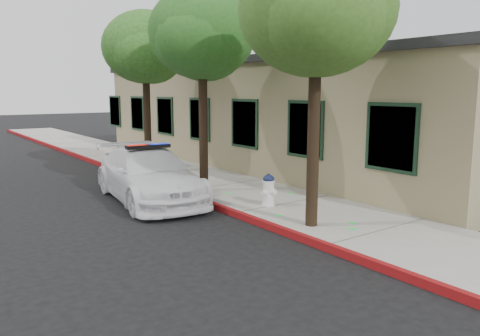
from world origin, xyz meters
name	(u,v)px	position (x,y,z in m)	size (l,w,h in m)	color
ground	(327,252)	(0.00, 0.00, 0.00)	(120.00, 120.00, 0.00)	black
sidewalk	(286,206)	(1.60, 3.00, 0.07)	(3.20, 60.00, 0.15)	gray
red_curb	(239,215)	(0.06, 3.00, 0.08)	(0.14, 60.00, 0.16)	maroon
clapboard_building	(284,113)	(6.69, 9.00, 2.13)	(7.30, 20.89, 4.24)	tan
police_car	(149,175)	(-0.90, 5.99, 0.74)	(2.66, 5.30, 1.60)	white
fire_hydrant	(269,190)	(1.07, 3.09, 0.56)	(0.47, 0.41, 0.82)	white
street_tree_near	(317,16)	(0.71, 1.14, 4.57)	(3.24, 3.35, 5.93)	black
street_tree_mid	(202,38)	(0.72, 5.71, 4.53)	(3.07, 3.12, 5.82)	black
street_tree_far	(147,51)	(0.93, 9.85, 4.46)	(3.08, 3.13, 5.73)	black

